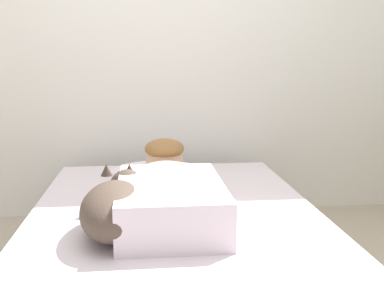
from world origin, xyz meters
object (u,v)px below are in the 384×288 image
(pillow, at_px, (157,172))
(person_lying, at_px, (168,190))
(bed, at_px, (177,251))
(cell_phone, at_px, (205,228))
(dog, at_px, (116,206))
(coffee_cup, at_px, (189,181))

(pillow, relative_size, person_lying, 0.57)
(bed, xyz_separation_m, pillow, (-0.07, 0.52, 0.24))
(bed, bearing_deg, person_lying, -148.38)
(bed, xyz_separation_m, cell_phone, (0.10, -0.23, 0.19))
(person_lying, height_order, dog, person_lying)
(person_lying, bearing_deg, cell_phone, -56.84)
(coffee_cup, bearing_deg, pillow, 140.23)
(pillow, height_order, dog, dog)
(person_lying, relative_size, cell_phone, 6.57)
(dog, bearing_deg, pillow, 76.43)
(dog, bearing_deg, bed, 41.33)
(dog, height_order, cell_phone, dog)
(bed, relative_size, pillow, 3.72)
(coffee_cup, relative_size, cell_phone, 0.89)
(bed, distance_m, dog, 0.44)
(pillow, distance_m, coffee_cup, 0.21)
(pillow, distance_m, dog, 0.76)
(pillow, height_order, coffee_cup, pillow)
(cell_phone, bearing_deg, person_lying, 123.16)
(bed, xyz_separation_m, coffee_cup, (0.09, 0.38, 0.23))
(cell_phone, bearing_deg, coffee_cup, 90.43)
(person_lying, distance_m, cell_phone, 0.27)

